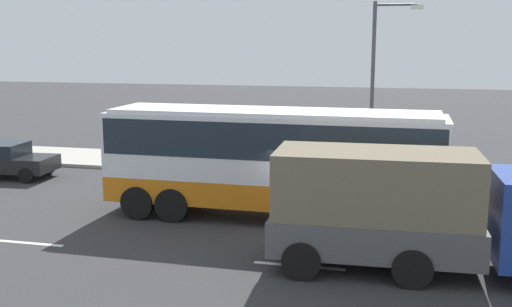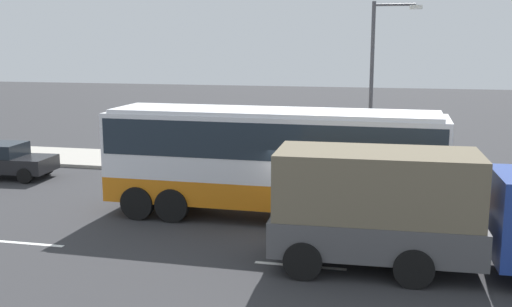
% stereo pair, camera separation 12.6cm
% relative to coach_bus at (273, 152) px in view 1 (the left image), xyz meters
% --- Properties ---
extents(ground_plane, '(120.00, 120.00, 0.00)m').
position_rel_coach_bus_xyz_m(ground_plane, '(1.34, -1.01, -2.21)').
color(ground_plane, '#333335').
extents(sidewalk_curb, '(80.00, 4.00, 0.15)m').
position_rel_coach_bus_xyz_m(sidewalk_curb, '(1.34, 7.86, -2.14)').
color(sidewalk_curb, '#A8A399').
rests_on(sidewalk_curb, ground_plane).
extents(lane_centreline, '(32.54, 0.16, 0.01)m').
position_rel_coach_bus_xyz_m(lane_centreline, '(-0.11, -4.09, -2.21)').
color(lane_centreline, white).
rests_on(lane_centreline, ground_plane).
extents(coach_bus, '(10.94, 2.83, 3.58)m').
position_rel_coach_bus_xyz_m(coach_bus, '(0.00, 0.00, 0.00)').
color(coach_bus, orange).
rests_on(coach_bus, ground_plane).
extents(cargo_truck, '(7.51, 2.79, 3.05)m').
position_rel_coach_bus_xyz_m(cargo_truck, '(4.39, -3.74, -0.57)').
color(cargo_truck, navy).
rests_on(cargo_truck, ground_plane).
extents(car_black_sedan, '(4.09, 2.09, 1.49)m').
position_rel_coach_bus_xyz_m(car_black_sedan, '(-12.37, 3.35, -1.43)').
color(car_black_sedan, black).
rests_on(car_black_sedan, ground_plane).
extents(pedestrian_near_curb, '(0.32, 0.32, 1.77)m').
position_rel_coach_bus_xyz_m(pedestrian_near_curb, '(-3.08, 6.43, -1.04)').
color(pedestrian_near_curb, '#38334C').
rests_on(pedestrian_near_curb, sidewalk_curb).
extents(street_lamp, '(1.97, 0.24, 7.18)m').
position_rel_coach_bus_xyz_m(street_lamp, '(3.04, 6.58, 2.08)').
color(street_lamp, '#47474C').
rests_on(street_lamp, sidewalk_curb).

